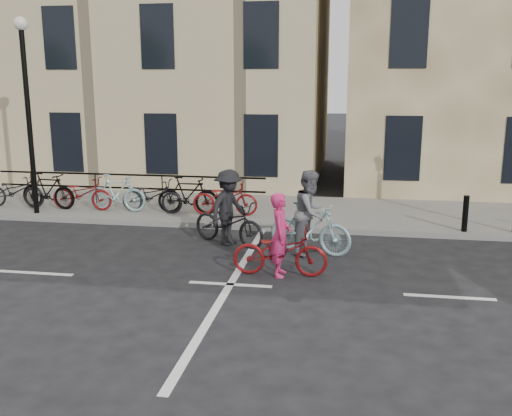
% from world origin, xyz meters
% --- Properties ---
extents(ground, '(120.00, 120.00, 0.00)m').
position_xyz_m(ground, '(0.00, 0.00, 0.00)').
color(ground, black).
rests_on(ground, ground).
extents(sidewalk, '(46.00, 4.00, 0.15)m').
position_xyz_m(sidewalk, '(-4.00, 6.00, 0.07)').
color(sidewalk, slate).
rests_on(sidewalk, ground).
extents(building_west, '(20.00, 10.00, 10.00)m').
position_xyz_m(building_west, '(-9.00, 13.00, 5.15)').
color(building_west, tan).
rests_on(building_west, sidewalk).
extents(lamp_post, '(0.36, 0.36, 5.28)m').
position_xyz_m(lamp_post, '(-6.50, 4.40, 3.49)').
color(lamp_post, black).
rests_on(lamp_post, sidewalk).
extents(bollard_east, '(0.14, 0.14, 0.90)m').
position_xyz_m(bollard_east, '(5.00, 4.25, 0.60)').
color(bollard_east, black).
rests_on(bollard_east, sidewalk).
extents(parked_bikes, '(8.30, 1.23, 1.05)m').
position_xyz_m(parked_bikes, '(-4.35, 5.04, 0.64)').
color(parked_bikes, black).
rests_on(parked_bikes, sidewalk).
extents(cyclist_pink, '(1.89, 0.71, 1.67)m').
position_xyz_m(cyclist_pink, '(0.86, 0.70, 0.58)').
color(cyclist_pink, maroon).
rests_on(cyclist_pink, ground).
extents(cyclist_grey, '(2.02, 1.18, 1.88)m').
position_xyz_m(cyclist_grey, '(1.34, 2.28, 0.76)').
color(cyclist_grey, '#95C0C3').
rests_on(cyclist_grey, ground).
extents(cyclist_dark, '(2.11, 1.53, 1.79)m').
position_xyz_m(cyclist_dark, '(-0.60, 2.68, 0.70)').
color(cyclist_dark, black).
rests_on(cyclist_dark, ground).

